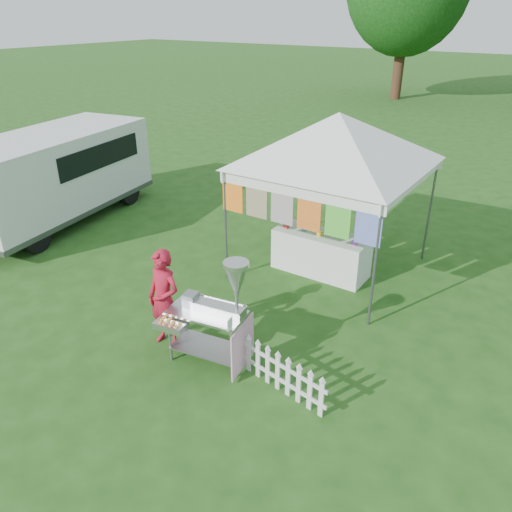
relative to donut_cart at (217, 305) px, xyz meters
The scene contains 7 objects.
ground 0.99m from the donut_cart, 113.55° to the left, with size 120.00×120.00×0.00m, color #1E4814.
canopy_main 4.07m from the donut_cart, 90.31° to the left, with size 4.24×4.24×3.45m.
donut_cart is the anchor object (origin of this frame).
vendor 0.98m from the donut_cart, behind, with size 0.57×0.37×1.55m, color #A31429.
cargo_van 6.97m from the donut_cart, 160.35° to the left, with size 2.79×5.21×2.06m.
picket_fence 1.27m from the donut_cart, ahead, with size 1.42×0.28×0.56m.
display_table 3.35m from the donut_cart, 91.40° to the left, with size 1.80×0.70×0.80m, color white.
Camera 1 is at (3.65, -4.53, 4.60)m, focal length 35.00 mm.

